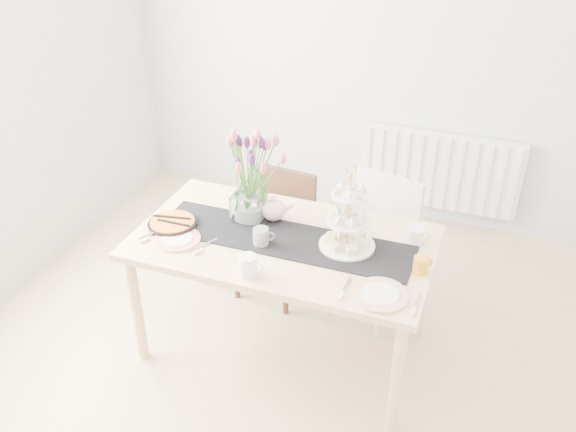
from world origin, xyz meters
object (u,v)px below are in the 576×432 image
(tulip_vase, at_px, (247,167))
(plate_right, at_px, (380,295))
(cake_stand, at_px, (348,227))
(radiator, at_px, (439,171))
(mug_white, at_px, (248,266))
(dining_table, at_px, (283,251))
(chair_brown, at_px, (279,224))
(chair_white, at_px, (377,236))
(teapot, at_px, (273,210))
(tart_tin, at_px, (173,223))
(mug_grey, at_px, (261,237))
(cream_jug, at_px, (416,235))
(mug_orange, at_px, (421,265))
(plate_left, at_px, (177,239))

(tulip_vase, distance_m, plate_right, 1.00)
(cake_stand, bearing_deg, radiator, 80.89)
(plate_right, bearing_deg, mug_white, -174.31)
(tulip_vase, bearing_deg, radiator, 61.60)
(radiator, height_order, dining_table, same)
(chair_brown, distance_m, chair_white, 0.64)
(radiator, height_order, teapot, teapot)
(teapot, height_order, tart_tin, teapot)
(mug_grey, xyz_separation_m, plate_right, (0.69, -0.21, -0.04))
(tulip_vase, height_order, cream_jug, tulip_vase)
(teapot, bearing_deg, tart_tin, -175.84)
(cake_stand, xyz_separation_m, tart_tin, (-0.97, -0.13, -0.11))
(tulip_vase, bearing_deg, mug_orange, -9.80)
(cake_stand, distance_m, mug_grey, 0.46)
(mug_grey, relative_size, mug_orange, 1.12)
(cream_jug, height_order, mug_white, mug_white)
(dining_table, height_order, mug_grey, mug_grey)
(mug_white, height_order, mug_orange, mug_white)
(plate_right, bearing_deg, teapot, 147.41)
(plate_right, bearing_deg, mug_grey, 163.38)
(mug_white, bearing_deg, teapot, 95.57)
(cake_stand, height_order, plate_right, cake_stand)
(radiator, height_order, chair_white, chair_white)
(chair_brown, height_order, plate_left, chair_brown)
(tart_tin, height_order, mug_orange, mug_orange)
(dining_table, xyz_separation_m, tart_tin, (-0.63, -0.09, 0.09))
(cream_jug, xyz_separation_m, mug_orange, (0.07, -0.26, 0.00))
(radiator, xyz_separation_m, plate_right, (-0.01, -2.02, 0.31))
(chair_white, distance_m, plate_left, 1.23)
(cream_jug, bearing_deg, teapot, 164.14)
(chair_brown, xyz_separation_m, plate_left, (-0.29, -0.75, 0.28))
(radiator, height_order, cream_jug, cream_jug)
(tart_tin, bearing_deg, mug_orange, 1.88)
(dining_table, xyz_separation_m, plate_right, (0.60, -0.29, 0.08))
(mug_white, bearing_deg, plate_left, 159.96)
(chair_white, height_order, plate_left, chair_white)
(tart_tin, bearing_deg, plate_left, -50.85)
(mug_white, bearing_deg, chair_brown, 99.45)
(chair_white, relative_size, cake_stand, 2.04)
(dining_table, relative_size, teapot, 7.19)
(chair_brown, bearing_deg, teapot, -66.22)
(plate_left, bearing_deg, mug_white, -17.72)
(plate_right, bearing_deg, chair_white, 103.10)
(radiator, xyz_separation_m, plate_left, (-1.14, -1.93, 0.31))
(teapot, bearing_deg, cream_jug, -18.43)
(mug_orange, bearing_deg, teapot, 124.99)
(tart_tin, bearing_deg, plate_right, -9.65)
(radiator, bearing_deg, plate_left, -120.48)
(mug_orange, height_order, plate_right, mug_orange)
(tulip_vase, bearing_deg, tart_tin, -149.73)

